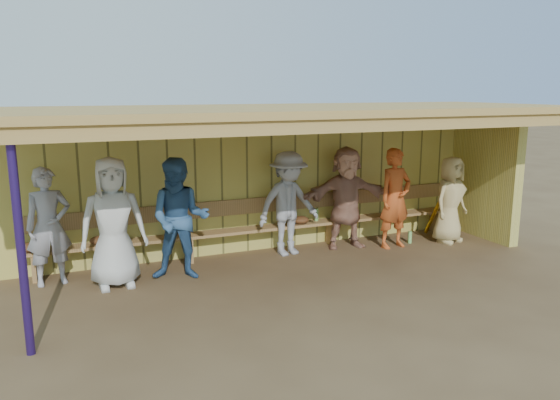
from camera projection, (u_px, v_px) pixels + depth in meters
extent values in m
plane|color=brown|center=(289.00, 271.00, 8.41)|extent=(90.00, 90.00, 0.00)
imported|color=#98979F|center=(49.00, 227.00, 7.69)|extent=(0.67, 0.49, 1.69)
imported|color=silver|center=(113.00, 223.00, 7.59)|extent=(0.91, 0.60, 1.85)
imported|color=#335D8E|center=(180.00, 219.00, 7.92)|extent=(1.06, 0.94, 1.79)
imported|color=#9A9CA2|center=(288.00, 204.00, 9.09)|extent=(1.21, 0.81, 1.75)
imported|color=tan|center=(346.00, 198.00, 9.51)|extent=(1.72, 0.79, 1.78)
imported|color=#C7521F|center=(395.00, 198.00, 9.52)|extent=(0.68, 0.48, 1.75)
imported|color=tan|center=(450.00, 200.00, 9.86)|extent=(0.88, 0.69, 1.57)
cube|color=#C3B753|center=(257.00, 181.00, 9.38)|extent=(8.60, 0.20, 2.40)
cube|color=#C3B753|center=(485.00, 174.00, 10.17)|extent=(0.20, 1.62, 2.40)
cube|color=tan|center=(289.00, 110.00, 7.92)|extent=(8.80, 3.20, 0.10)
cube|color=tan|center=(339.00, 125.00, 6.59)|extent=(8.80, 0.10, 0.18)
cube|color=tan|center=(82.00, 125.00, 6.86)|extent=(0.08, 3.00, 0.16)
cube|color=tan|center=(158.00, 123.00, 7.22)|extent=(0.08, 3.00, 0.16)
cube|color=tan|center=(227.00, 121.00, 7.58)|extent=(0.08, 3.00, 0.16)
cube|color=tan|center=(289.00, 120.00, 7.94)|extent=(0.08, 3.00, 0.16)
cube|color=tan|center=(346.00, 118.00, 8.31)|extent=(0.08, 3.00, 0.16)
cube|color=tan|center=(399.00, 117.00, 8.67)|extent=(0.08, 3.00, 0.16)
cube|color=tan|center=(447.00, 116.00, 9.03)|extent=(0.08, 3.00, 0.16)
cube|color=tan|center=(491.00, 115.00, 9.39)|extent=(0.08, 3.00, 0.16)
cylinder|color=navy|center=(20.00, 245.00, 5.53)|extent=(0.09, 0.09, 2.40)
cube|color=#A47B46|center=(264.00, 228.00, 9.28)|extent=(7.60, 0.32, 0.05)
cube|color=#A47B46|center=(260.00, 205.00, 9.35)|extent=(7.60, 0.04, 0.26)
cube|color=#A47B46|center=(34.00, 267.00, 7.95)|extent=(0.06, 0.29, 0.40)
cube|color=#A47B46|center=(190.00, 249.00, 8.83)|extent=(0.06, 0.29, 0.40)
cube|color=#A47B46|center=(331.00, 233.00, 9.82)|extent=(0.06, 0.29, 0.40)
cube|color=#A47B46|center=(435.00, 221.00, 10.69)|extent=(0.06, 0.29, 0.40)
cylinder|color=gold|center=(434.00, 215.00, 10.40)|extent=(0.13, 0.41, 0.80)
sphere|color=#D45E19|center=(443.00, 232.00, 10.56)|extent=(0.08, 0.08, 0.08)
ellipsoid|color=#593319|center=(28.00, 248.00, 7.83)|extent=(0.30, 0.24, 0.14)
ellipsoid|color=#593319|center=(100.00, 240.00, 8.20)|extent=(0.30, 0.24, 0.14)
ellipsoid|color=#593319|center=(301.00, 220.00, 9.47)|extent=(0.30, 0.24, 0.14)
cylinder|color=#7DC361|center=(316.00, 215.00, 9.69)|extent=(0.07, 0.07, 0.22)
cylinder|color=orange|center=(340.00, 212.00, 9.87)|extent=(0.07, 0.07, 0.22)
cylinder|color=#80CC66|center=(410.00, 237.00, 9.90)|extent=(0.07, 0.07, 0.22)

